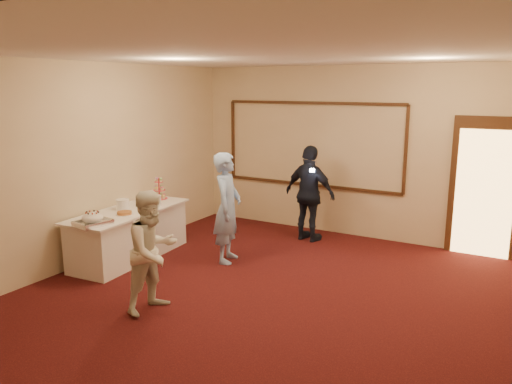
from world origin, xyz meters
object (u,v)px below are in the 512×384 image
at_px(plate_stack_b, 155,201).
at_px(woman, 153,251).
at_px(plate_stack_a, 123,205).
at_px(guest, 310,194).
at_px(man, 227,208).
at_px(pavlova_tray, 93,220).
at_px(cupcake_stand, 159,191).
at_px(buffet_table, 130,234).
at_px(tart, 124,213).

xyz_separation_m(plate_stack_b, woman, (1.40, -1.65, -0.12)).
bearing_deg(plate_stack_a, guest, 46.78).
bearing_deg(man, woman, 168.31).
relative_size(pavlova_tray, cupcake_stand, 1.36).
height_order(plate_stack_a, plate_stack_b, plate_stack_b).
bearing_deg(buffet_table, pavlova_tray, -78.04).
bearing_deg(tart, woman, -34.89).
height_order(plate_stack_a, woman, woman).
relative_size(buffet_table, pavlova_tray, 4.07).
height_order(buffet_table, woman, woman).
bearing_deg(plate_stack_a, buffet_table, 25.97).
height_order(cupcake_stand, man, man).
height_order(pavlova_tray, plate_stack_a, pavlova_tray).
height_order(tart, guest, guest).
bearing_deg(woman, pavlova_tray, 83.18).
relative_size(buffet_table, tart, 8.68).
bearing_deg(cupcake_stand, plate_stack_a, -88.04).
height_order(pavlova_tray, woman, woman).
xyz_separation_m(cupcake_stand, tart, (0.27, -1.10, -0.12)).
xyz_separation_m(buffet_table, man, (1.40, 0.64, 0.45)).
bearing_deg(plate_stack_b, buffet_table, -112.77).
xyz_separation_m(tart, woman, (1.41, -0.98, -0.06)).
relative_size(tart, man, 0.15).
distance_m(plate_stack_b, man, 1.25).
bearing_deg(pavlova_tray, tart, 92.03).
distance_m(plate_stack_b, woman, 2.17).
distance_m(pavlova_tray, plate_stack_b, 1.29).
xyz_separation_m(cupcake_stand, man, (1.51, -0.20, -0.07)).
bearing_deg(tart, pavlova_tray, -87.97).
bearing_deg(plate_stack_a, plate_stack_b, 61.12).
distance_m(cupcake_stand, man, 1.52).
bearing_deg(plate_stack_a, pavlova_tray, -72.72).
height_order(pavlova_tray, man, man).
relative_size(buffet_table, cupcake_stand, 5.52).
bearing_deg(guest, tart, 63.46).
distance_m(buffet_table, man, 1.61).
bearing_deg(pavlova_tray, cupcake_stand, 99.58).
height_order(plate_stack_b, tart, plate_stack_b).
bearing_deg(woman, buffet_table, 59.55).
xyz_separation_m(pavlova_tray, man, (1.22, 1.52, -0.01)).
bearing_deg(woman, man, 12.79).
bearing_deg(buffet_table, woman, -38.11).
bearing_deg(pavlova_tray, man, 51.30).
bearing_deg(buffet_table, man, 24.69).
distance_m(man, woman, 1.89).
relative_size(pavlova_tray, guest, 0.32).
xyz_separation_m(buffet_table, tart, (0.16, -0.25, 0.41)).
distance_m(plate_stack_b, guest, 2.62).
bearing_deg(plate_stack_b, tart, -91.08).
bearing_deg(tart, plate_stack_b, 88.92).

